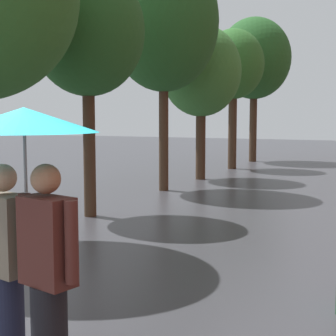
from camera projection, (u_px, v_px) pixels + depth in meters
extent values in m
cylinder|color=#473323|center=(89.00, 149.00, 10.16)|extent=(0.24, 0.24, 2.70)
ellipsoid|color=#235623|center=(87.00, 31.00, 9.93)|extent=(2.23, 2.23, 2.52)
cylinder|color=#473323|center=(164.00, 133.00, 13.66)|extent=(0.25, 0.25, 3.08)
ellipsoid|color=#235623|center=(164.00, 22.00, 13.36)|extent=(2.89, 2.89, 3.63)
cylinder|color=#473323|center=(201.00, 142.00, 16.12)|extent=(0.30, 0.30, 2.32)
ellipsoid|color=#387533|center=(201.00, 71.00, 15.89)|extent=(2.49, 2.49, 2.81)
cylinder|color=#473323|center=(232.00, 130.00, 19.24)|extent=(0.31, 0.31, 2.93)
ellipsoid|color=#2D6628|center=(233.00, 64.00, 18.99)|extent=(2.28, 2.28, 2.58)
cylinder|color=#473323|center=(253.00, 125.00, 22.25)|extent=(0.32, 0.32, 3.14)
ellipsoid|color=#235623|center=(254.00, 58.00, 21.95)|extent=(3.12, 3.12, 3.46)
cylinder|color=#1E233D|center=(8.00, 325.00, 3.96)|extent=(0.26, 0.26, 0.82)
cube|color=#665B4C|center=(5.00, 234.00, 3.89)|extent=(0.44, 0.31, 0.61)
sphere|color=tan|center=(3.00, 178.00, 3.85)|extent=(0.21, 0.21, 0.21)
cylinder|color=#665B4C|center=(25.00, 235.00, 3.73)|extent=(0.09, 0.09, 0.55)
cube|color=#4C231E|center=(47.00, 241.00, 3.58)|extent=(0.44, 0.31, 0.63)
sphere|color=#9E7051|center=(46.00, 179.00, 3.53)|extent=(0.21, 0.21, 0.21)
cylinder|color=#4C231E|center=(25.00, 232.00, 3.73)|extent=(0.09, 0.09, 0.56)
cylinder|color=#4C231E|center=(71.00, 242.00, 3.42)|extent=(0.09, 0.09, 0.56)
cylinder|color=#9E9EA3|center=(27.00, 207.00, 3.72)|extent=(0.02, 0.02, 1.12)
cone|color=#1EB2C6|center=(24.00, 120.00, 3.66)|extent=(1.08, 1.08, 0.18)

